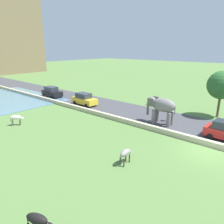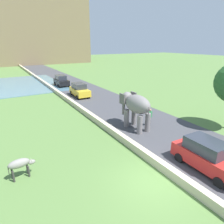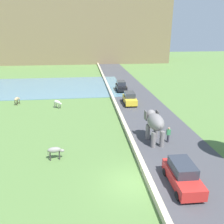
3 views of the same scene
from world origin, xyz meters
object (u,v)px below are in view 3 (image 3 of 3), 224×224
elephant (155,123)px  cow_grey (55,150)px  person_beside_elephant (168,135)px  cow_white (57,103)px  car_yellow (130,98)px  cow_tan (17,99)px  car_red (182,175)px  car_black (121,86)px

elephant → cow_grey: 9.56m
person_beside_elephant → cow_white: bearing=134.5°
car_yellow → cow_tan: car_yellow is taller
cow_white → car_red: bearing=-60.3°
elephant → car_yellow: size_ratio=0.86×
cow_white → elephant: bearing=-48.2°
car_yellow → cow_grey: 17.27m
elephant → cow_tan: (-16.74, 14.23, -1.20)m
elephant → person_beside_elephant: 1.81m
person_beside_elephant → car_black: bearing=93.7°
elephant → car_red: 6.85m
car_red → cow_tan: size_ratio=2.84×
car_yellow → car_black: same height
car_yellow → cow_tan: size_ratio=2.85×
car_black → car_red: bearing=-90.0°
car_yellow → car_red: size_ratio=1.00×
car_black → cow_white: (-10.57, -8.87, -0.06)m
car_red → cow_white: size_ratio=3.09×
person_beside_elephant → cow_white: 17.00m
car_red → cow_white: 21.37m
person_beside_elephant → car_yellow: 12.83m
car_black → cow_white: car_black is taller
elephant → cow_white: 15.90m
cow_white → cow_grey: bearing=-84.6°
car_red → car_black: bearing=90.0°
car_black → car_red: size_ratio=1.00×
car_yellow → person_beside_elephant: bearing=-84.0°
cow_tan → elephant: bearing=-40.4°
cow_tan → cow_grey: 17.98m
person_beside_elephant → cow_tan: person_beside_elephant is taller
elephant → car_red: size_ratio=0.86×
person_beside_elephant → cow_grey: bearing=-170.3°
car_black → cow_grey: (-9.26, -22.80, -0.06)m
cow_white → cow_tan: bearing=158.7°
person_beside_elephant → cow_grey: size_ratio=1.16×
cow_white → cow_grey: 14.00m
car_yellow → elephant: bearing=-90.0°
person_beside_elephant → car_black: size_ratio=0.40×
elephant → car_black: 20.72m
person_beside_elephant → car_red: (-1.35, -6.46, 0.03)m
cow_tan → cow_grey: same height
car_red → cow_tan: 26.85m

